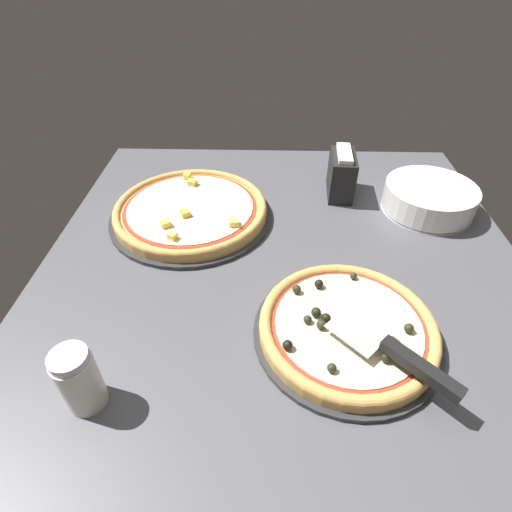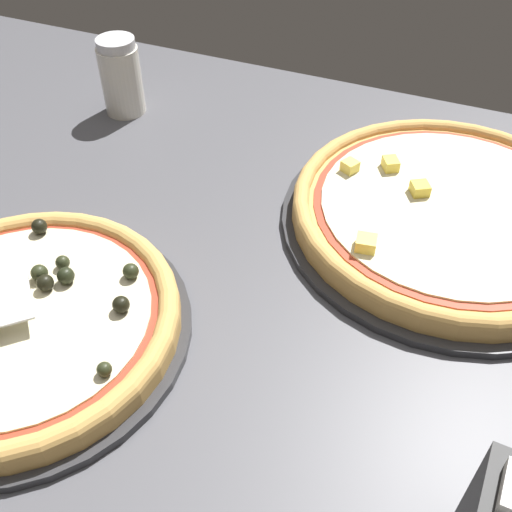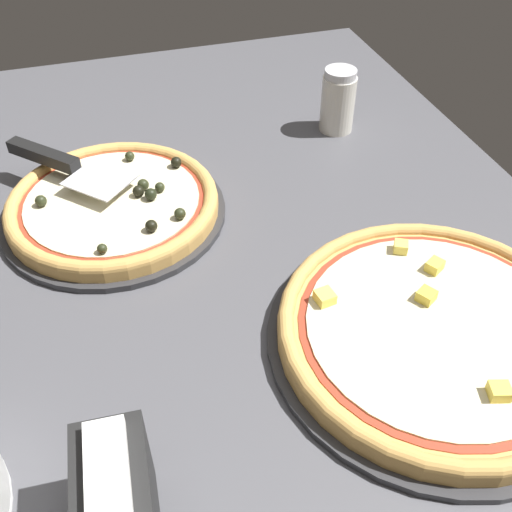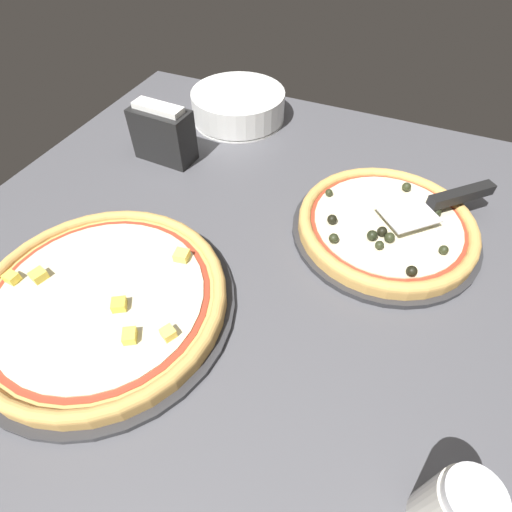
{
  "view_description": "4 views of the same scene",
  "coord_description": "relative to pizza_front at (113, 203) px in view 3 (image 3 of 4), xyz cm",
  "views": [
    {
      "loc": [
        -55.82,
        4.05,
        57.73
      ],
      "look_at": [
        9.23,
        5.92,
        3.0
      ],
      "focal_mm": 28.0,
      "sensor_mm": 36.0,
      "label": 1
    },
    {
      "loc": [
        27.31,
        -37.54,
        48.23
      ],
      "look_at": [
        9.23,
        5.92,
        3.0
      ],
      "focal_mm": 42.0,
      "sensor_mm": 36.0,
      "label": 2
    },
    {
      "loc": [
        66.06,
        -11.62,
        56.82
      ],
      "look_at": [
        9.23,
        5.92,
        3.0
      ],
      "focal_mm": 42.0,
      "sensor_mm": 36.0,
      "label": 3
    },
    {
      "loc": [
        -8.17,
        46.16,
        52.02
      ],
      "look_at": [
        9.23,
        5.92,
        3.0
      ],
      "focal_mm": 28.0,
      "sensor_mm": 36.0,
      "label": 4
    }
  ],
  "objects": [
    {
      "name": "pizza_back",
      "position": [
        36.67,
        33.74,
        0.09
      ],
      "size": [
        38.1,
        38.1,
        3.75
      ],
      "color": "tan",
      "rests_on": "pizza_pan_back"
    },
    {
      "name": "ground_plane",
      "position": [
        9.11,
        10.93,
        -4.22
      ],
      "size": [
        133.82,
        106.56,
        3.6
      ],
      "primitive_type": "cube",
      "color": "#4C4C51"
    },
    {
      "name": "pizza_front",
      "position": [
        0.0,
        0.0,
        0.0
      ],
      "size": [
        31.7,
        31.7,
        3.95
      ],
      "color": "tan",
      "rests_on": "pizza_pan_front"
    },
    {
      "name": "serving_spatula",
      "position": [
        -8.98,
        -7.19,
        3.33
      ],
      "size": [
        19.49,
        19.05,
        2.0
      ],
      "color": "silver",
      "rests_on": "pizza_front"
    },
    {
      "name": "pizza_pan_back",
      "position": [
        36.67,
        33.75,
        -1.92
      ],
      "size": [
        40.53,
        40.53,
        1.0
      ],
      "primitive_type": "cylinder",
      "color": "#2D2D30",
      "rests_on": "ground_plane"
    },
    {
      "name": "pizza_pan_front",
      "position": [
        -0.0,
        -0.04,
        -1.92
      ],
      "size": [
        33.72,
        33.72,
        1.0
      ],
      "primitive_type": "cylinder",
      "color": "#2D2D30",
      "rests_on": "ground_plane"
    },
    {
      "name": "parmesan_shaker",
      "position": [
        -14.07,
        42.22,
        3.25
      ],
      "size": [
        6.1,
        6.1,
        11.54
      ],
      "color": "silver",
      "rests_on": "ground_plane"
    }
  ]
}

